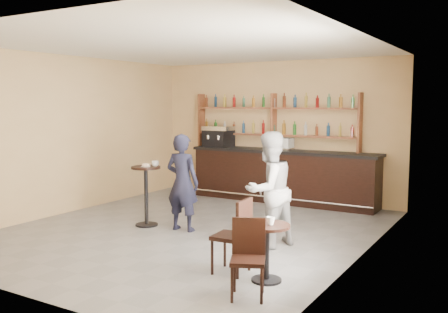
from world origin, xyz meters
The scene contains 23 objects.
floor centered at (0.00, 0.00, 0.00)m, with size 7.00×7.00×0.00m, color slate.
ceiling centered at (0.00, 0.00, 3.20)m, with size 7.00×7.00×0.00m, color white.
wall_back centered at (0.00, 3.50, 1.60)m, with size 7.00×7.00×0.00m, color tan.
wall_front centered at (0.00, -3.50, 1.60)m, with size 7.00×7.00×0.00m, color tan.
wall_left centered at (-3.00, 0.00, 1.60)m, with size 7.00×7.00×0.00m, color tan.
wall_right centered at (3.00, 0.00, 1.60)m, with size 7.00×7.00×0.00m, color tan.
window_pane centered at (2.99, -1.20, 1.70)m, with size 2.00×2.00×0.00m, color white.
window_frame centered at (2.99, -1.20, 1.70)m, with size 0.04×1.70×2.10m, color black, non-canonical shape.
shelf_unit centered at (0.00, 3.37, 1.81)m, with size 4.00×0.26×1.40m, color brown, non-canonical shape.
liquor_bottles centered at (0.00, 3.37, 1.98)m, with size 3.68×0.10×1.00m, color #8C5919, non-canonical shape.
bar_counter centered at (0.35, 3.15, 0.59)m, with size 4.39×0.86×1.19m, color black, non-canonical shape.
espresso_machine centered at (-1.36, 3.15, 1.43)m, with size 0.69×0.44×0.49m, color black, non-canonical shape.
pastry_case centered at (0.33, 3.15, 1.32)m, with size 0.45×0.36×0.27m, color silver, non-canonical shape.
pedestal_table centered at (-0.89, -0.15, 0.55)m, with size 0.53×0.53×1.10m, color black, non-canonical shape.
napkin centered at (-0.89, -0.15, 1.10)m, with size 0.16×0.16×0.00m, color white.
donut centered at (-0.88, -0.16, 1.13)m, with size 0.14×0.14×0.05m, color #B97143.
cup_pedestal centered at (-0.75, -0.05, 1.15)m, with size 0.13×0.13×0.10m, color white.
man_main centered at (-0.12, -0.08, 0.86)m, with size 0.62×0.41×1.71m, color black.
cafe_table centered at (2.26, -1.60, 0.37)m, with size 0.58×0.58×0.74m, color black, non-canonical shape.
cup_cafe centered at (2.31, -1.60, 0.79)m, with size 0.11×0.11×0.10m, color white.
chair_west centered at (1.71, -1.55, 0.50)m, with size 0.43×0.43×1.00m, color black, non-canonical shape.
chair_south centered at (2.31, -2.20, 0.45)m, with size 0.39×0.39×0.91m, color black, non-canonical shape.
patron_second centered at (1.62, -0.20, 0.91)m, with size 0.88×0.69×1.81m, color gray.
Camera 1 is at (4.93, -7.12, 2.25)m, focal length 40.00 mm.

